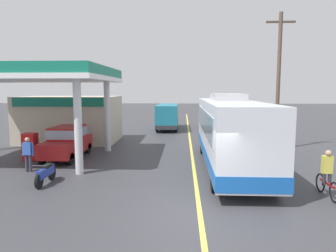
{
  "coord_description": "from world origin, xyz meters",
  "views": [
    {
      "loc": [
        -0.55,
        -9.25,
        3.87
      ],
      "look_at": [
        -1.5,
        10.0,
        1.6
      ],
      "focal_mm": 32.71,
      "sensor_mm": 36.0,
      "label": 1
    }
  ],
  "objects_px": {
    "minibus_opposing_lane": "(168,115)",
    "car_trailing_behind_bus": "(213,119)",
    "cyclist_on_shoulder": "(327,176)",
    "coach_bus_main": "(230,133)",
    "car_at_pump": "(67,140)",
    "motorcycle_parked_forecourt": "(46,173)",
    "pedestrian_near_pump": "(28,152)"
  },
  "relations": [
    {
      "from": "car_at_pump",
      "to": "minibus_opposing_lane",
      "type": "height_order",
      "value": "minibus_opposing_lane"
    },
    {
      "from": "car_at_pump",
      "to": "motorcycle_parked_forecourt",
      "type": "relative_size",
      "value": 2.33
    },
    {
      "from": "coach_bus_main",
      "to": "pedestrian_near_pump",
      "type": "xyz_separation_m",
      "value": [
        -9.67,
        -1.41,
        -0.79
      ]
    },
    {
      "from": "minibus_opposing_lane",
      "to": "cyclist_on_shoulder",
      "type": "bearing_deg",
      "value": -70.35
    },
    {
      "from": "cyclist_on_shoulder",
      "to": "motorcycle_parked_forecourt",
      "type": "xyz_separation_m",
      "value": [
        -10.9,
        0.99,
        -0.34
      ]
    },
    {
      "from": "car_at_pump",
      "to": "car_trailing_behind_bus",
      "type": "height_order",
      "value": "same"
    },
    {
      "from": "cyclist_on_shoulder",
      "to": "motorcycle_parked_forecourt",
      "type": "height_order",
      "value": "cyclist_on_shoulder"
    },
    {
      "from": "minibus_opposing_lane",
      "to": "pedestrian_near_pump",
      "type": "xyz_separation_m",
      "value": [
        -5.8,
        -16.15,
        -0.54
      ]
    },
    {
      "from": "car_at_pump",
      "to": "coach_bus_main",
      "type": "bearing_deg",
      "value": -10.12
    },
    {
      "from": "minibus_opposing_lane",
      "to": "pedestrian_near_pump",
      "type": "bearing_deg",
      "value": -109.76
    },
    {
      "from": "coach_bus_main",
      "to": "motorcycle_parked_forecourt",
      "type": "distance_m",
      "value": 8.72
    },
    {
      "from": "coach_bus_main",
      "to": "minibus_opposing_lane",
      "type": "height_order",
      "value": "coach_bus_main"
    },
    {
      "from": "minibus_opposing_lane",
      "to": "car_trailing_behind_bus",
      "type": "height_order",
      "value": "minibus_opposing_lane"
    },
    {
      "from": "coach_bus_main",
      "to": "minibus_opposing_lane",
      "type": "distance_m",
      "value": 15.24
    },
    {
      "from": "minibus_opposing_lane",
      "to": "coach_bus_main",
      "type": "bearing_deg",
      "value": -75.3
    },
    {
      "from": "car_at_pump",
      "to": "car_trailing_behind_bus",
      "type": "bearing_deg",
      "value": 55.26
    },
    {
      "from": "cyclist_on_shoulder",
      "to": "coach_bus_main",
      "type": "bearing_deg",
      "value": 124.54
    },
    {
      "from": "minibus_opposing_lane",
      "to": "cyclist_on_shoulder",
      "type": "distance_m",
      "value": 20.15
    },
    {
      "from": "minibus_opposing_lane",
      "to": "car_trailing_behind_bus",
      "type": "bearing_deg",
      "value": 9.37
    },
    {
      "from": "car_at_pump",
      "to": "car_trailing_behind_bus",
      "type": "xyz_separation_m",
      "value": [
        9.64,
        13.9,
        0.0
      ]
    },
    {
      "from": "motorcycle_parked_forecourt",
      "to": "car_trailing_behind_bus",
      "type": "relative_size",
      "value": 0.43
    },
    {
      "from": "pedestrian_near_pump",
      "to": "minibus_opposing_lane",
      "type": "bearing_deg",
      "value": 70.24
    },
    {
      "from": "coach_bus_main",
      "to": "pedestrian_near_pump",
      "type": "distance_m",
      "value": 9.8
    },
    {
      "from": "car_at_pump",
      "to": "motorcycle_parked_forecourt",
      "type": "xyz_separation_m",
      "value": [
        0.93,
        -4.83,
        -0.57
      ]
    },
    {
      "from": "car_at_pump",
      "to": "pedestrian_near_pump",
      "type": "height_order",
      "value": "car_at_pump"
    },
    {
      "from": "cyclist_on_shoulder",
      "to": "minibus_opposing_lane",
      "type": "bearing_deg",
      "value": 109.65
    },
    {
      "from": "car_at_pump",
      "to": "pedestrian_near_pump",
      "type": "relative_size",
      "value": 2.53
    },
    {
      "from": "coach_bus_main",
      "to": "motorcycle_parked_forecourt",
      "type": "relative_size",
      "value": 6.13
    },
    {
      "from": "motorcycle_parked_forecourt",
      "to": "pedestrian_near_pump",
      "type": "distance_m",
      "value": 2.52
    },
    {
      "from": "car_trailing_behind_bus",
      "to": "minibus_opposing_lane",
      "type": "bearing_deg",
      "value": -170.63
    },
    {
      "from": "coach_bus_main",
      "to": "motorcycle_parked_forecourt",
      "type": "xyz_separation_m",
      "value": [
        -8.0,
        -3.23,
        -1.28
      ]
    },
    {
      "from": "coach_bus_main",
      "to": "car_at_pump",
      "type": "distance_m",
      "value": 9.1
    }
  ]
}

